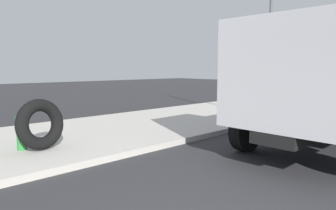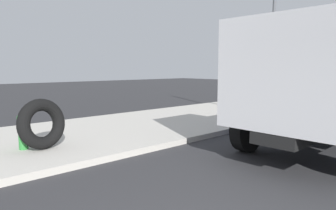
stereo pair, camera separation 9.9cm
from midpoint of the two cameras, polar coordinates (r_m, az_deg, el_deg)
fire_hydrant at (r=7.72m, az=-25.20°, el=-4.29°), size 0.24×0.53×0.84m
loose_tire at (r=7.52m, az=-22.20°, el=-3.29°), size 1.23×0.67×1.19m
street_light_pole at (r=12.34m, az=19.34°, el=12.84°), size 0.12×0.12×6.41m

